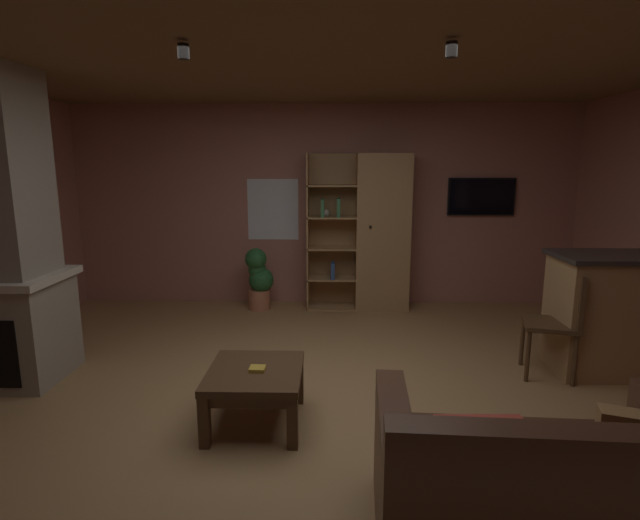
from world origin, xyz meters
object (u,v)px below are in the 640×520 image
bookshelf_cabinet (375,233)px  kitchen_bar_counter (638,314)px  leather_couch (543,498)px  table_book_0 (257,369)px  dining_chair (561,317)px  potted_floor_plant (259,278)px  wall_mounted_tv (481,197)px  coffee_table (255,380)px

bookshelf_cabinet → kitchen_bar_counter: bookshelf_cabinet is taller
kitchen_bar_counter → leather_couch: 2.72m
kitchen_bar_counter → table_book_0: size_ratio=13.63×
dining_chair → potted_floor_plant: (-2.85, 1.93, -0.12)m
wall_mounted_tv → leather_couch: bearing=-102.2°
bookshelf_cabinet → dining_chair: bookshelf_cabinet is taller
bookshelf_cabinet → table_book_0: 3.15m
bookshelf_cabinet → coffee_table: bearing=-110.4°
kitchen_bar_counter → dining_chair: 0.72m
kitchen_bar_counter → potted_floor_plant: 4.00m
coffee_table → table_book_0: bearing=-41.3°
table_book_0 → potted_floor_plant: size_ratio=0.14×
coffee_table → potted_floor_plant: 2.80m
potted_floor_plant → wall_mounted_tv: wall_mounted_tv is taller
leather_couch → wall_mounted_tv: (0.92, 4.28, 1.10)m
table_book_0 → wall_mounted_tv: bearing=52.5°
table_book_0 → leather_couch: bearing=-37.9°
kitchen_bar_counter → potted_floor_plant: kitchen_bar_counter is taller
leather_couch → dining_chair: (0.97, 2.01, 0.23)m
dining_chair → table_book_0: bearing=-160.7°
wall_mounted_tv → bookshelf_cabinet: bearing=-171.1°
coffee_table → wall_mounted_tv: size_ratio=0.84×
leather_couch → dining_chair: size_ratio=1.70×
potted_floor_plant → kitchen_bar_counter: bearing=-27.0°
wall_mounted_tv → dining_chair: bearing=-88.8°
table_book_0 → kitchen_bar_counter: bearing=17.1°
leather_couch → potted_floor_plant: 4.36m
leather_couch → table_book_0: bearing=142.1°
dining_chair → wall_mounted_tv: size_ratio=1.10×
table_book_0 → potted_floor_plant: bearing=98.0°
leather_couch → coffee_table: (-1.50, 1.17, 0.02)m
coffee_table → dining_chair: (2.47, 0.84, 0.21)m
table_book_0 → wall_mounted_tv: wall_mounted_tv is taller
bookshelf_cabinet → leather_couch: bearing=-84.1°
kitchen_bar_counter → table_book_0: (-3.16, -0.97, -0.11)m
coffee_table → table_book_0: size_ratio=6.52×
bookshelf_cabinet → dining_chair: bearing=-55.9°
kitchen_bar_counter → leather_couch: bearing=-128.4°
coffee_table → potted_floor_plant: size_ratio=0.89×
bookshelf_cabinet → leather_couch: (0.42, -4.07, -0.66)m
leather_couch → table_book_0: size_ratio=14.50×
kitchen_bar_counter → wall_mounted_tv: bearing=109.5°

